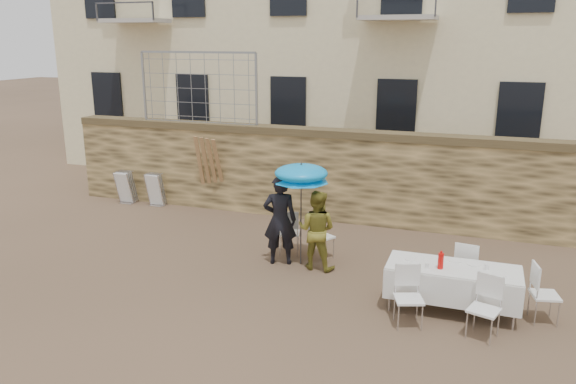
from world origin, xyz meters
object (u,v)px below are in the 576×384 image
(couple_chair_left, at_px, (289,231))
(chair_stack_left, at_px, (129,186))
(man_suit, at_px, (280,220))
(soda_bottle, at_px, (441,261))
(chair_stack_right, at_px, (157,189))
(table_chair_side, at_px, (545,293))
(woman_dress, at_px, (317,230))
(banquet_table, at_px, (453,269))
(table_chair_back, at_px, (467,267))
(couple_chair_right, at_px, (322,235))
(table_chair_front_right, at_px, (484,308))
(umbrella, at_px, (301,176))
(table_chair_front_left, at_px, (409,297))

(couple_chair_left, distance_m, chair_stack_left, 5.79)
(man_suit, xyz_separation_m, soda_bottle, (3.15, -1.13, 0.01))
(soda_bottle, distance_m, chair_stack_right, 8.54)
(table_chair_side, bearing_deg, man_suit, 67.08)
(man_suit, relative_size, woman_dress, 1.15)
(banquet_table, height_order, table_chair_back, table_chair_back)
(man_suit, bearing_deg, table_chair_back, 160.50)
(couple_chair_left, bearing_deg, table_chair_side, 147.77)
(couple_chair_left, height_order, table_chair_back, same)
(couple_chair_right, bearing_deg, table_chair_front_right, 176.05)
(umbrella, bearing_deg, table_chair_back, -5.10)
(soda_bottle, height_order, table_chair_front_right, soda_bottle)
(couple_chair_left, height_order, banquet_table, couple_chair_left)
(table_chair_front_left, xyz_separation_m, table_chair_side, (2.00, 0.85, 0.00))
(table_chair_side, bearing_deg, soda_bottle, 86.47)
(umbrella, height_order, table_chair_side, umbrella)
(umbrella, relative_size, banquet_table, 0.91)
(table_chair_front_left, bearing_deg, chair_stack_left, 132.11)
(chair_stack_left, xyz_separation_m, chair_stack_right, (0.90, 0.00, 0.00))
(banquet_table, distance_m, table_chair_front_left, 0.99)
(couple_chair_right, relative_size, chair_stack_right, 1.04)
(umbrella, height_order, banquet_table, umbrella)
(table_chair_back, bearing_deg, soda_bottle, 75.22)
(umbrella, height_order, couple_chair_left, umbrella)
(soda_bottle, bearing_deg, table_chair_back, 67.17)
(couple_chair_right, xyz_separation_m, table_chair_front_right, (3.15, -2.28, 0.00))
(table_chair_side, bearing_deg, table_chair_back, 47.33)
(couple_chair_left, height_order, chair_stack_left, couple_chair_left)
(couple_chair_left, bearing_deg, couple_chair_right, 164.54)
(banquet_table, height_order, soda_bottle, soda_bottle)
(woman_dress, relative_size, table_chair_back, 1.63)
(couple_chair_left, bearing_deg, man_suit, 74.54)
(man_suit, distance_m, umbrella, 0.98)
(man_suit, relative_size, table_chair_front_right, 1.87)
(man_suit, distance_m, couple_chair_left, 0.69)
(umbrella, relative_size, table_chair_front_right, 1.98)
(table_chair_side, xyz_separation_m, chair_stack_left, (-10.12, 3.58, -0.02))
(table_chair_back, xyz_separation_m, chair_stack_right, (-8.02, 2.88, -0.02))
(table_chair_back, bearing_deg, table_chair_front_right, 109.01)
(table_chair_front_left, relative_size, table_chair_side, 1.00)
(table_chair_front_right, relative_size, chair_stack_right, 1.04)
(umbrella, xyz_separation_m, banquet_table, (2.95, -1.08, -1.06))
(couple_chair_left, relative_size, table_chair_side, 1.00)
(man_suit, distance_m, chair_stack_left, 6.03)
(chair_stack_left, bearing_deg, woman_dress, -23.79)
(man_suit, xyz_separation_m, banquet_table, (3.35, -0.98, -0.17))
(table_chair_side, bearing_deg, chair_stack_right, 56.37)
(man_suit, height_order, woman_dress, man_suit)
(woman_dress, bearing_deg, table_chair_front_left, 142.57)
(soda_bottle, height_order, table_chair_front_left, soda_bottle)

